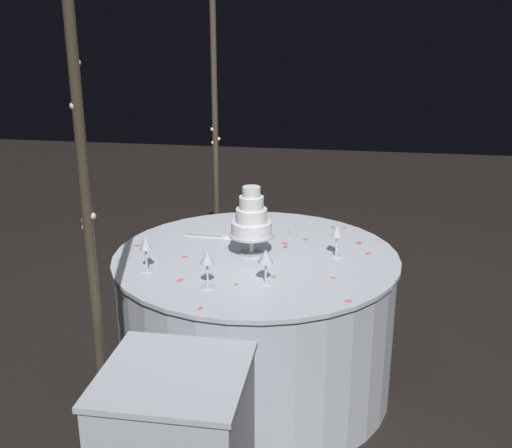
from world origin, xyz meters
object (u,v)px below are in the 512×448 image
(wine_glass_2, at_px, (266,258))
(wine_glass_3, at_px, (207,259))
(main_table, at_px, (256,322))
(wine_glass_0, at_px, (145,245))
(wine_glass_1, at_px, (337,233))
(decorative_arch, at_px, (169,125))
(tiered_cake, at_px, (251,220))
(cake_knife, at_px, (216,236))

(wine_glass_2, relative_size, wine_glass_3, 0.92)
(main_table, distance_m, wine_glass_0, 0.73)
(wine_glass_1, bearing_deg, wine_glass_2, 141.98)
(decorative_arch, bearing_deg, tiered_cake, -90.25)
(cake_knife, bearing_deg, wine_glass_2, -147.69)
(wine_glass_0, distance_m, wine_glass_3, 0.35)
(main_table, height_order, cake_knife, cake_knife)
(tiered_cake, bearing_deg, wine_glass_1, -84.16)
(decorative_arch, relative_size, main_table, 1.49)
(decorative_arch, bearing_deg, main_table, -90.01)
(main_table, bearing_deg, tiered_cake, 94.22)
(wine_glass_1, xyz_separation_m, wine_glass_3, (-0.45, 0.53, 0.01))
(tiered_cake, relative_size, wine_glass_3, 1.96)
(wine_glass_3, bearing_deg, wine_glass_2, -70.71)
(wine_glass_1, xyz_separation_m, cake_knife, (0.17, 0.63, -0.11))
(decorative_arch, distance_m, main_table, 1.07)
(decorative_arch, height_order, wine_glass_2, decorative_arch)
(decorative_arch, xyz_separation_m, wine_glass_3, (-0.41, -0.27, -0.49))
(main_table, xyz_separation_m, wine_glass_3, (-0.41, 0.14, 0.50))
(main_table, xyz_separation_m, wine_glass_2, (-0.33, -0.10, 0.49))
(tiered_cake, distance_m, wine_glass_3, 0.43)
(main_table, relative_size, cake_knife, 4.70)
(decorative_arch, relative_size, tiered_cake, 6.06)
(wine_glass_1, bearing_deg, decorative_arch, 92.88)
(tiered_cake, xyz_separation_m, wine_glass_3, (-0.41, 0.12, -0.05))
(wine_glass_3, bearing_deg, decorative_arch, 32.88)
(main_table, height_order, wine_glass_1, wine_glass_1)
(tiered_cake, height_order, wine_glass_3, tiered_cake)
(decorative_arch, relative_size, wine_glass_3, 11.86)
(wine_glass_3, xyz_separation_m, cake_knife, (0.63, 0.11, -0.13))
(main_table, bearing_deg, decorative_arch, 89.99)
(main_table, distance_m, cake_knife, 0.49)
(wine_glass_1, distance_m, cake_knife, 0.67)
(main_table, height_order, wine_glass_0, wine_glass_0)
(tiered_cake, bearing_deg, wine_glass_3, 163.72)
(tiered_cake, bearing_deg, decorative_arch, 89.75)
(wine_glass_2, bearing_deg, decorative_arch, 56.80)
(wine_glass_1, height_order, cake_knife, wine_glass_1)
(cake_knife, bearing_deg, main_table, -130.66)
(wine_glass_1, distance_m, wine_glass_3, 0.69)
(main_table, xyz_separation_m, cake_knife, (0.21, 0.25, 0.37))
(main_table, bearing_deg, wine_glass_0, 121.12)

